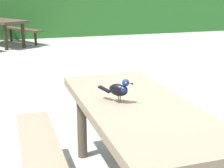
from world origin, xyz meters
name	(u,v)px	position (x,y,z in m)	size (l,w,h in m)	color
hedge_wall	(37,1)	(0.00, 9.35, 1.19)	(28.00, 1.24, 2.38)	#2D6B28
picnic_table_foreground	(137,127)	(-0.27, -0.20, 0.56)	(1.69, 1.80, 0.74)	#84725B
bird_grackle	(120,89)	(-0.39, -0.15, 0.84)	(0.21, 0.23, 0.18)	black
picnic_table_mid_right	(0,26)	(-1.23, 7.56, 0.56)	(2.31, 2.32, 0.74)	#473828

